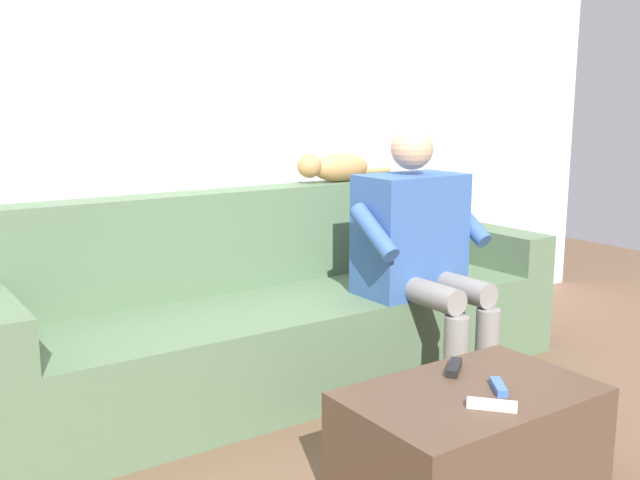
# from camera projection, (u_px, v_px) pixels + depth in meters

# --- Properties ---
(ground_plane) EXTENTS (8.00, 8.00, 0.00)m
(ground_plane) POSITION_uv_depth(u_px,v_px,m) (386.00, 442.00, 2.68)
(ground_plane) COLOR brown
(back_wall) EXTENTS (5.11, 0.06, 2.73)m
(back_wall) POSITION_uv_depth(u_px,v_px,m) (228.00, 75.00, 3.40)
(back_wall) COLOR silver
(back_wall) RESTS_ON ground
(couch) EXTENTS (2.65, 0.76, 0.85)m
(couch) POSITION_uv_depth(u_px,v_px,m) (281.00, 316.00, 3.23)
(couch) COLOR #516B4C
(couch) RESTS_ON ground
(coffee_table) EXTENTS (0.80, 0.51, 0.35)m
(coffee_table) POSITION_uv_depth(u_px,v_px,m) (469.00, 442.00, 2.31)
(coffee_table) COLOR #4C3828
(coffee_table) RESTS_ON ground
(person_solo_seated) EXTENTS (0.61, 0.59, 1.14)m
(person_solo_seated) POSITION_uv_depth(u_px,v_px,m) (418.00, 243.00, 3.15)
(person_solo_seated) COLOR #335693
(person_solo_seated) RESTS_ON ground
(cat_on_backrest) EXTENTS (0.56, 0.14, 0.15)m
(cat_on_backrest) POSITION_uv_depth(u_px,v_px,m) (335.00, 167.00, 3.55)
(cat_on_backrest) COLOR #B7844C
(cat_on_backrest) RESTS_ON couch
(remote_black) EXTENTS (0.13, 0.12, 0.03)m
(remote_black) POSITION_uv_depth(u_px,v_px,m) (454.00, 368.00, 2.43)
(remote_black) COLOR black
(remote_black) RESTS_ON coffee_table
(remote_white) EXTENTS (0.13, 0.14, 0.02)m
(remote_white) POSITION_uv_depth(u_px,v_px,m) (492.00, 405.00, 2.14)
(remote_white) COLOR white
(remote_white) RESTS_ON coffee_table
(remote_blue) EXTENTS (0.10, 0.12, 0.02)m
(remote_blue) POSITION_uv_depth(u_px,v_px,m) (499.00, 387.00, 2.27)
(remote_blue) COLOR #3860B7
(remote_blue) RESTS_ON coffee_table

